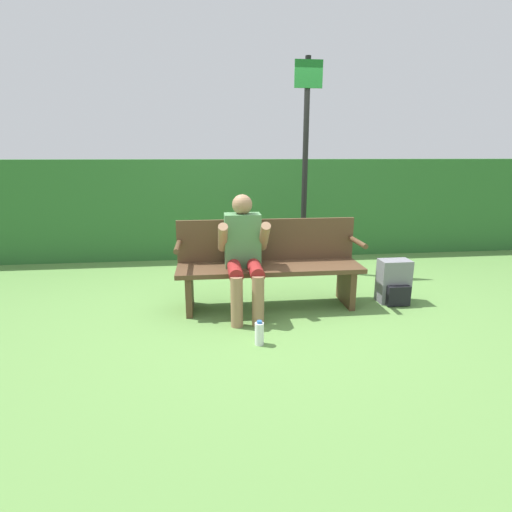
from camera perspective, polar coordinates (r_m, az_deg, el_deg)
name	(u,v)px	position (r m, az deg, el deg)	size (l,w,h in m)	color
ground_plane	(269,307)	(4.11, 1.93, -7.23)	(40.00, 40.00, 0.00)	#5B8942
hedge_back	(248,208)	(6.05, -1.13, 6.83)	(12.00, 0.41, 1.44)	#2D662D
park_bench	(269,263)	(4.03, 1.84, -1.01)	(1.84, 0.48, 0.87)	#513823
person_seated	(244,250)	(3.82, -1.77, 0.83)	(0.48, 0.65, 1.14)	#4C7F4C
backpack	(394,283)	(4.40, 19.12, -3.60)	(0.31, 0.27, 0.45)	slate
water_bottle	(259,333)	(3.30, 0.48, -11.00)	(0.08, 0.08, 0.21)	white
signpost	(305,155)	(5.18, 7.08, 14.17)	(0.34, 0.09, 2.64)	black
parked_car	(388,180)	(15.37, 18.36, 10.27)	(4.45, 2.57, 1.27)	#B7BCC6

